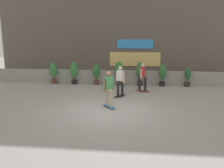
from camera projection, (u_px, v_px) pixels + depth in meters
ground_plane at (108, 110)px, 10.72m from camera, size 48.00×48.00×0.00m
planter_wall at (119, 77)px, 16.47m from camera, size 18.00×0.40×0.90m
building_backdrop at (123, 35)px, 19.79m from camera, size 20.00×2.08×6.50m
potted_plant_0 at (53, 72)px, 16.42m from camera, size 0.49×0.49×1.44m
potted_plant_1 at (74, 71)px, 16.26m from camera, size 0.51×0.51×1.50m
potted_plant_2 at (96, 73)px, 16.12m from camera, size 0.46×0.46×1.39m
potted_plant_3 at (119, 71)px, 15.93m from camera, size 0.55×0.55×1.58m
potted_plant_4 at (140, 72)px, 15.78m from camera, size 0.55×0.55×1.58m
potted_plant_5 at (162, 74)px, 15.65m from camera, size 0.48×0.48×1.43m
potted_plant_6 at (188, 77)px, 15.52m from camera, size 0.37×0.37×1.20m
skater_far_right at (143, 76)px, 14.03m from camera, size 0.82×0.53×1.70m
skater_by_wall_right at (120, 80)px, 12.87m from camera, size 0.63×0.77×1.70m
skater_mid_plaza at (109, 88)px, 10.94m from camera, size 0.67×0.74×1.70m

